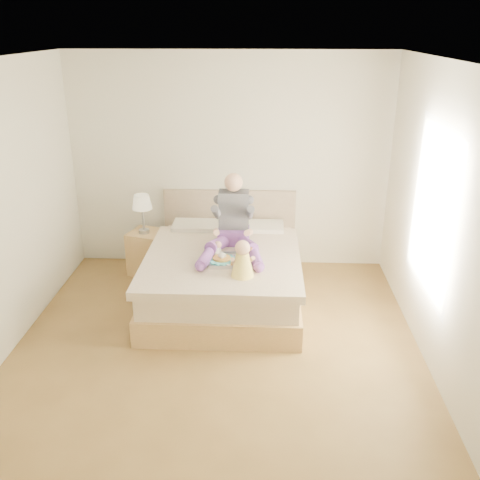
{
  "coord_description": "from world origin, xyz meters",
  "views": [
    {
      "loc": [
        0.44,
        -4.47,
        2.97
      ],
      "look_at": [
        0.19,
        0.96,
        0.77
      ],
      "focal_mm": 40.0,
      "sensor_mm": 36.0,
      "label": 1
    }
  ],
  "objects_px": {
    "bed": "(224,272)",
    "tray": "(231,258)",
    "baby": "(242,261)",
    "nightstand": "(149,252)",
    "adult": "(233,226)"
  },
  "relations": [
    {
      "from": "bed",
      "to": "nightstand",
      "type": "bearing_deg",
      "value": 148.61
    },
    {
      "from": "nightstand",
      "to": "tray",
      "type": "distance_m",
      "value": 1.5
    },
    {
      "from": "nightstand",
      "to": "tray",
      "type": "height_order",
      "value": "tray"
    },
    {
      "from": "nightstand",
      "to": "bed",
      "type": "bearing_deg",
      "value": -13.85
    },
    {
      "from": "tray",
      "to": "baby",
      "type": "xyz_separation_m",
      "value": [
        0.14,
        -0.34,
        0.12
      ]
    },
    {
      "from": "bed",
      "to": "tray",
      "type": "height_order",
      "value": "bed"
    },
    {
      "from": "baby",
      "to": "tray",
      "type": "bearing_deg",
      "value": 100.34
    },
    {
      "from": "nightstand",
      "to": "adult",
      "type": "height_order",
      "value": "adult"
    },
    {
      "from": "tray",
      "to": "baby",
      "type": "relative_size",
      "value": 1.39
    },
    {
      "from": "adult",
      "to": "baby",
      "type": "distance_m",
      "value": 0.77
    },
    {
      "from": "nightstand",
      "to": "tray",
      "type": "relative_size",
      "value": 1.04
    },
    {
      "from": "tray",
      "to": "nightstand",
      "type": "bearing_deg",
      "value": 132.74
    },
    {
      "from": "bed",
      "to": "adult",
      "type": "bearing_deg",
      "value": 31.97
    },
    {
      "from": "nightstand",
      "to": "baby",
      "type": "distance_m",
      "value": 1.86
    },
    {
      "from": "bed",
      "to": "nightstand",
      "type": "relative_size",
      "value": 3.93
    }
  ]
}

